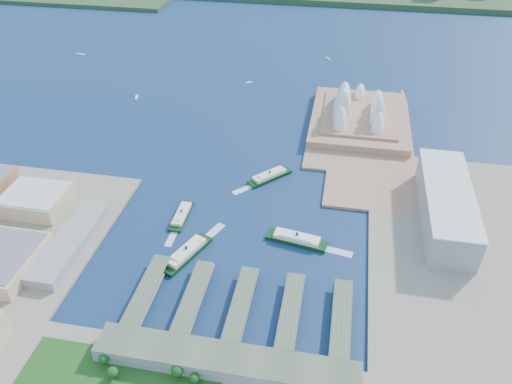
% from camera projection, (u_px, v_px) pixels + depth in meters
% --- Properties ---
extents(ground, '(3000.00, 3000.00, 0.00)m').
position_uv_depth(ground, '(243.00, 248.00, 486.80)').
color(ground, '#10254F').
rests_on(ground, ground).
extents(peninsula, '(135.00, 220.00, 3.00)m').
position_uv_depth(peninsula, '(360.00, 130.00, 676.82)').
color(peninsula, '#A27358').
rests_on(peninsula, ground).
extents(opera_house, '(134.00, 180.00, 58.00)m').
position_uv_depth(opera_house, '(361.00, 103.00, 675.25)').
color(opera_house, white).
rests_on(opera_house, peninsula).
extents(toaster_building, '(45.00, 155.00, 35.00)m').
position_uv_depth(toaster_building, '(446.00, 205.00, 509.21)').
color(toaster_building, gray).
rests_on(toaster_building, east_land).
extents(ferry_wharves, '(184.00, 90.00, 9.30)m').
position_uv_depth(ferry_wharves, '(241.00, 305.00, 422.25)').
color(ferry_wharves, '#4F5742').
rests_on(ferry_wharves, ground).
extents(terminal_building, '(200.00, 28.00, 12.00)m').
position_uv_depth(terminal_building, '(226.00, 362.00, 371.77)').
color(terminal_building, gray).
rests_on(terminal_building, south_land).
extents(ferry_a, '(12.95, 50.66, 9.58)m').
position_uv_depth(ferry_a, '(181.00, 214.00, 523.11)').
color(ferry_a, black).
rests_on(ferry_a, ground).
extents(ferry_b, '(48.53, 50.74, 10.59)m').
position_uv_depth(ferry_b, '(270.00, 174.00, 581.89)').
color(ferry_b, black).
rests_on(ferry_b, ground).
extents(ferry_c, '(38.21, 62.76, 11.63)m').
position_uv_depth(ferry_c, '(186.00, 251.00, 474.63)').
color(ferry_c, black).
rests_on(ferry_c, ground).
extents(ferry_d, '(62.35, 25.34, 11.46)m').
position_uv_depth(ferry_d, '(297.00, 237.00, 491.00)').
color(ferry_d, black).
rests_on(ferry_d, ground).
extents(boat_a, '(7.51, 15.26, 2.86)m').
position_uv_depth(boat_a, '(136.00, 97.00, 760.77)').
color(boat_a, white).
rests_on(boat_a, ground).
extents(boat_b, '(10.50, 8.99, 2.79)m').
position_uv_depth(boat_b, '(249.00, 82.00, 805.29)').
color(boat_b, white).
rests_on(boat_b, ground).
extents(boat_c, '(4.68, 10.95, 2.38)m').
position_uv_depth(boat_c, '(402.00, 92.00, 776.57)').
color(boat_c, white).
rests_on(boat_c, ground).
extents(boat_d, '(15.40, 4.20, 2.57)m').
position_uv_depth(boat_d, '(81.00, 54.00, 908.15)').
color(boat_d, white).
rests_on(boat_d, ground).
extents(boat_e, '(9.59, 10.56, 2.67)m').
position_uv_depth(boat_e, '(328.00, 59.00, 890.47)').
color(boat_e, white).
rests_on(boat_e, ground).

